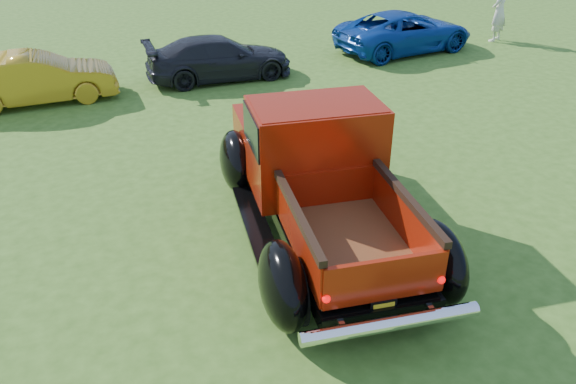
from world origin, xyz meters
The scene contains 6 objects.
ground centered at (0.00, 0.00, 0.00)m, with size 120.00×120.00×0.00m, color #345618.
pickup_truck centered at (0.70, 0.95, 0.99)m, with size 3.38×5.88×2.08m.
show_car_yellow centered at (-3.25, 8.75, 0.62)m, with size 1.32×3.78×1.25m, color #B18317.
show_car_grey centered at (1.50, 8.78, 0.59)m, with size 1.65×4.07×1.18m, color black.
show_car_blue centered at (7.85, 9.14, 0.64)m, with size 2.12×4.59×1.28m, color navy.
spectator centered at (11.50, 8.98, 1.00)m, with size 0.73×0.48×2.00m, color beige.
Camera 1 is at (-2.82, -6.21, 5.09)m, focal length 35.00 mm.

